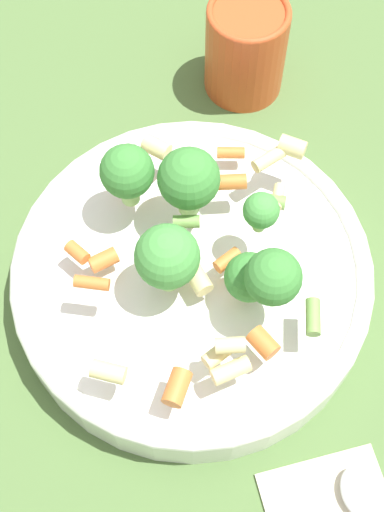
% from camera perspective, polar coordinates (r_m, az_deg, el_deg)
% --- Properties ---
extents(ground_plane, '(3.00, 3.00, 0.00)m').
position_cam_1_polar(ground_plane, '(0.59, 0.00, -2.73)').
color(ground_plane, '#4C6B38').
extents(bowl, '(0.28, 0.28, 0.05)m').
position_cam_1_polar(bowl, '(0.57, 0.00, -1.66)').
color(bowl, white).
rests_on(bowl, ground_plane).
extents(pasta_salad, '(0.22, 0.20, 0.07)m').
position_cam_1_polar(pasta_salad, '(0.51, 0.40, 2.07)').
color(pasta_salad, '#8CB766').
rests_on(pasta_salad, bowl).
extents(cup, '(0.07, 0.07, 0.09)m').
position_cam_1_polar(cup, '(0.68, 4.33, 16.29)').
color(cup, '#CC4C23').
rests_on(cup, ground_plane).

